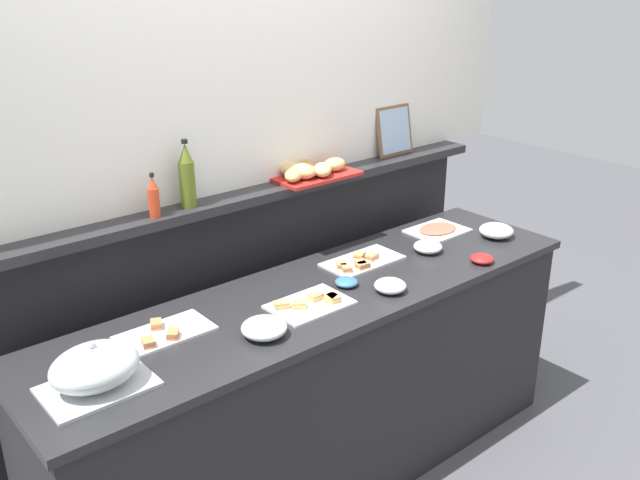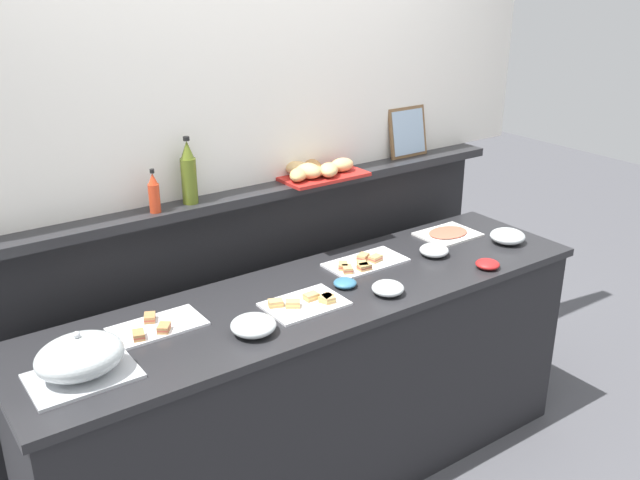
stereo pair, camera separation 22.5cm
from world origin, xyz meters
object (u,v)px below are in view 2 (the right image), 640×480
(serving_cloche, at_px, (80,358))
(glass_bowl_large, at_px, (388,289))
(sandwich_platter_rear, at_px, (156,327))
(hot_sauce_bottle, at_px, (154,194))
(glass_bowl_small, at_px, (435,251))
(framed_picture, at_px, (408,132))
(condiment_bowl_red, at_px, (488,264))
(sandwich_platter_front, at_px, (305,303))
(glass_bowl_medium, at_px, (253,326))
(olive_oil_bottle, at_px, (189,174))
(sandwich_platter_side, at_px, (364,263))
(bread_basket, at_px, (314,171))
(condiment_bowl_dark, at_px, (345,283))
(cold_cuts_platter, at_px, (448,234))
(glass_bowl_extra, at_px, (508,237))

(serving_cloche, distance_m, glass_bowl_large, 1.21)
(sandwich_platter_rear, height_order, hot_sauce_bottle, hot_sauce_bottle)
(glass_bowl_small, height_order, framed_picture, framed_picture)
(hot_sauce_bottle, bearing_deg, glass_bowl_large, -38.49)
(glass_bowl_small, relative_size, condiment_bowl_red, 1.26)
(condiment_bowl_red, bearing_deg, sandwich_platter_front, 169.02)
(glass_bowl_medium, xyz_separation_m, condiment_bowl_red, (1.13, -0.09, -0.01))
(olive_oil_bottle, bearing_deg, sandwich_platter_side, -25.55)
(sandwich_platter_side, xyz_separation_m, olive_oil_bottle, (-0.66, 0.32, 0.45))
(glass_bowl_medium, xyz_separation_m, bread_basket, (0.65, 0.55, 0.34))
(serving_cloche, height_order, glass_bowl_medium, serving_cloche)
(glass_bowl_large, xyz_separation_m, hot_sauce_bottle, (-0.72, 0.57, 0.39))
(condiment_bowl_dark, bearing_deg, serving_cloche, -177.30)
(sandwich_platter_front, bearing_deg, bread_basket, 51.86)
(cold_cuts_platter, relative_size, glass_bowl_medium, 1.69)
(glass_bowl_small, bearing_deg, sandwich_platter_front, -174.94)
(condiment_bowl_red, height_order, condiment_bowl_dark, condiment_bowl_red)
(sandwich_platter_front, xyz_separation_m, glass_bowl_medium, (-0.28, -0.08, 0.02))
(framed_picture, bearing_deg, condiment_bowl_red, -100.57)
(sandwich_platter_side, bearing_deg, serving_cloche, -172.17)
(olive_oil_bottle, bearing_deg, glass_bowl_extra, -19.92)
(sandwich_platter_rear, xyz_separation_m, glass_bowl_extra, (1.71, -0.18, 0.02))
(sandwich_platter_side, height_order, serving_cloche, serving_cloche)
(condiment_bowl_red, height_order, hot_sauce_bottle, hot_sauce_bottle)
(serving_cloche, bearing_deg, glass_bowl_medium, -6.47)
(olive_oil_bottle, bearing_deg, framed_picture, 1.99)
(sandwich_platter_rear, relative_size, condiment_bowl_dark, 3.52)
(sandwich_platter_side, bearing_deg, sandwich_platter_rear, -179.35)
(hot_sauce_bottle, bearing_deg, glass_bowl_small, -19.03)
(condiment_bowl_red, bearing_deg, sandwich_platter_rear, 166.95)
(sandwich_platter_side, bearing_deg, condiment_bowl_dark, -147.58)
(hot_sauce_bottle, bearing_deg, condiment_bowl_red, -26.80)
(bread_basket, bearing_deg, glass_bowl_extra, -32.16)
(sandwich_platter_rear, distance_m, glass_bowl_extra, 1.72)
(glass_bowl_medium, relative_size, glass_bowl_small, 1.25)
(glass_bowl_small, bearing_deg, condiment_bowl_dark, -177.49)
(sandwich_platter_front, height_order, glass_bowl_extra, glass_bowl_extra)
(sandwich_platter_side, xyz_separation_m, glass_bowl_small, (0.33, -0.10, 0.01))
(sandwich_platter_side, height_order, glass_bowl_extra, glass_bowl_extra)
(hot_sauce_bottle, distance_m, bread_basket, 0.77)
(sandwich_platter_front, relative_size, olive_oil_bottle, 1.13)
(serving_cloche, bearing_deg, sandwich_platter_side, 7.83)
(serving_cloche, height_order, condiment_bowl_dark, serving_cloche)
(olive_oil_bottle, bearing_deg, glass_bowl_small, -23.01)
(sandwich_platter_front, distance_m, glass_bowl_large, 0.35)
(glass_bowl_small, bearing_deg, sandwich_platter_side, 162.40)
(bread_basket, bearing_deg, sandwich_platter_side, -79.73)
(bread_basket, bearing_deg, condiment_bowl_dark, -108.62)
(cold_cuts_platter, relative_size, glass_bowl_extra, 1.70)
(bread_basket, bearing_deg, olive_oil_bottle, 178.92)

